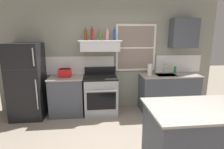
{
  "coord_description": "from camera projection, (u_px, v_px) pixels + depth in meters",
  "views": [
    {
      "loc": [
        -0.4,
        -2.16,
        1.85
      ],
      "look_at": [
        -0.05,
        1.2,
        1.1
      ],
      "focal_mm": 28.28,
      "sensor_mm": 36.0,
      "label": 1
    }
  ],
  "objects": [
    {
      "name": "back_wall",
      "position": [
        111.0,
        56.0,
        4.41
      ],
      "size": [
        5.4,
        0.11,
        2.7
      ],
      "color": "gray",
      "rests_on": "ground_plane"
    },
    {
      "name": "refrigerator",
      "position": [
        27.0,
        81.0,
        3.95
      ],
      "size": [
        0.7,
        0.72,
        1.69
      ],
      "color": "black",
      "rests_on": "ground_plane"
    },
    {
      "name": "counter_left_of_stove",
      "position": [
        67.0,
        96.0,
        4.18
      ],
      "size": [
        0.79,
        0.63,
        0.91
      ],
      "color": "#474C56",
      "rests_on": "ground_plane"
    },
    {
      "name": "toaster",
      "position": [
        65.0,
        73.0,
        4.07
      ],
      "size": [
        0.3,
        0.2,
        0.19
      ],
      "color": "red",
      "rests_on": "counter_left_of_stove"
    },
    {
      "name": "stove_range",
      "position": [
        101.0,
        95.0,
        4.23
      ],
      "size": [
        0.76,
        0.69,
        1.09
      ],
      "color": "#9EA0A5",
      "rests_on": "ground_plane"
    },
    {
      "name": "range_hood_shelf",
      "position": [
        100.0,
        45.0,
        4.07
      ],
      "size": [
        0.96,
        0.52,
        0.24
      ],
      "color": "silver"
    },
    {
      "name": "bottle_amber_wine",
      "position": [
        86.0,
        35.0,
        4.01
      ],
      "size": [
        0.07,
        0.07,
        0.28
      ],
      "color": "brown",
      "rests_on": "range_hood_shelf"
    },
    {
      "name": "bottle_red_label_wine",
      "position": [
        92.0,
        34.0,
        3.94
      ],
      "size": [
        0.07,
        0.07,
        0.3
      ],
      "color": "maroon",
      "rests_on": "range_hood_shelf"
    },
    {
      "name": "bottle_olive_oil_square",
      "position": [
        100.0,
        35.0,
        4.01
      ],
      "size": [
        0.06,
        0.06,
        0.25
      ],
      "color": "#4C601E",
      "rests_on": "range_hood_shelf"
    },
    {
      "name": "bottle_rose_pink",
      "position": [
        107.0,
        35.0,
        4.04
      ],
      "size": [
        0.07,
        0.07,
        0.27
      ],
      "color": "#C67F84",
      "rests_on": "range_hood_shelf"
    },
    {
      "name": "bottle_blue_liqueur",
      "position": [
        114.0,
        35.0,
        4.09
      ],
      "size": [
        0.07,
        0.07,
        0.28
      ],
      "color": "#1E478C",
      "rests_on": "range_hood_shelf"
    },
    {
      "name": "counter_right_with_sink",
      "position": [
        168.0,
        92.0,
        4.44
      ],
      "size": [
        1.43,
        0.63,
        0.91
      ],
      "color": "#474C56",
      "rests_on": "ground_plane"
    },
    {
      "name": "sink_faucet",
      "position": [
        165.0,
        67.0,
        4.39
      ],
      "size": [
        0.03,
        0.17,
        0.28
      ],
      "color": "silver",
      "rests_on": "counter_right_with_sink"
    },
    {
      "name": "paper_towel_roll",
      "position": [
        150.0,
        70.0,
        4.26
      ],
      "size": [
        0.11,
        0.11,
        0.27
      ],
      "primitive_type": "cylinder",
      "color": "white",
      "rests_on": "counter_right_with_sink"
    },
    {
      "name": "dish_soap_bottle",
      "position": [
        175.0,
        70.0,
        4.44
      ],
      "size": [
        0.06,
        0.06,
        0.18
      ],
      "primitive_type": "cylinder",
      "color": "#268C3F",
      "rests_on": "counter_right_with_sink"
    },
    {
      "name": "kitchen_island",
      "position": [
        197.0,
        138.0,
        2.46
      ],
      "size": [
        1.4,
        0.9,
        0.91
      ],
      "color": "#474C56",
      "rests_on": "ground_plane"
    },
    {
      "name": "upper_cabinet_right",
      "position": [
        184.0,
        33.0,
        4.3
      ],
      "size": [
        0.64,
        0.32,
        0.7
      ],
      "color": "#474C56"
    }
  ]
}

